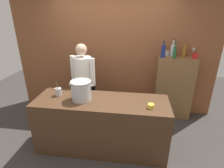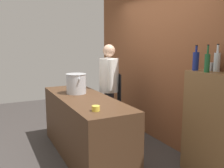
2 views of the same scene
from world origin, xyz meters
name	(u,v)px [view 1 (image 1 of 2)]	position (x,y,z in m)	size (l,w,h in m)	color
ground_plane	(102,146)	(0.00, 0.00, 0.00)	(8.00, 8.00, 0.00)	#383330
brick_back_panel	(113,46)	(0.00, 1.40, 1.50)	(4.40, 0.10, 3.00)	brown
prep_counter	(102,124)	(0.00, 0.00, 0.45)	(2.12, 0.70, 0.90)	#472D1C
bar_cabinet	(173,88)	(1.33, 1.19, 0.67)	(0.76, 0.32, 1.34)	brown
chef	(83,80)	(-0.47, 0.65, 0.96)	(0.51, 0.40, 1.66)	black
stockpot_large	(81,90)	(-0.31, -0.01, 1.06)	(0.38, 0.32, 0.31)	#B7BABF
utensil_crock	(58,92)	(-0.73, 0.07, 0.97)	(0.10, 0.10, 0.27)	#B7BABF
butter_jar	(151,106)	(0.76, -0.14, 0.93)	(0.10, 0.10, 0.06)	yellow
wine_bottle_clear	(172,50)	(1.23, 1.28, 1.46)	(0.08, 0.08, 0.34)	silver
wine_bottle_cobalt	(163,51)	(1.03, 1.13, 1.46)	(0.08, 0.08, 0.32)	navy
wine_bottle_green	(175,52)	(1.24, 1.10, 1.46)	(0.06, 0.06, 0.33)	#1E592D
wine_bottle_amber	(184,51)	(1.44, 1.22, 1.46)	(0.07, 0.07, 0.32)	#8C5919
wine_glass_wide	(193,51)	(1.63, 1.30, 1.46)	(0.08, 0.08, 0.17)	silver
spice_tin_silver	(167,53)	(1.13, 1.29, 1.39)	(0.07, 0.07, 0.10)	#B2B2B7
spice_tin_red	(195,56)	(1.63, 1.13, 1.39)	(0.09, 0.09, 0.11)	red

